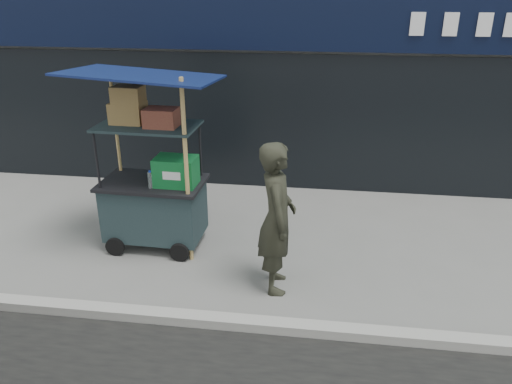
# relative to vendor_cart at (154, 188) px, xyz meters

# --- Properties ---
(ground) EXTENTS (80.00, 80.00, 0.00)m
(ground) POSITION_rel_vendor_cart_xyz_m (1.45, -1.50, -0.89)
(ground) COLOR slate
(ground) RESTS_ON ground
(curb) EXTENTS (80.00, 0.18, 0.12)m
(curb) POSITION_rel_vendor_cart_xyz_m (1.45, -1.70, -0.83)
(curb) COLOR #97978F
(curb) RESTS_ON ground
(vendor_cart) EXTENTS (1.91, 1.39, 2.54)m
(vendor_cart) POSITION_rel_vendor_cart_xyz_m (0.00, 0.00, 0.00)
(vendor_cart) COLOR #1B2B2F
(vendor_cart) RESTS_ON ground
(vendor_man) EXTENTS (0.54, 0.74, 1.88)m
(vendor_man) POSITION_rel_vendor_cart_xyz_m (1.78, -0.83, 0.05)
(vendor_man) COLOR #27291E
(vendor_man) RESTS_ON ground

